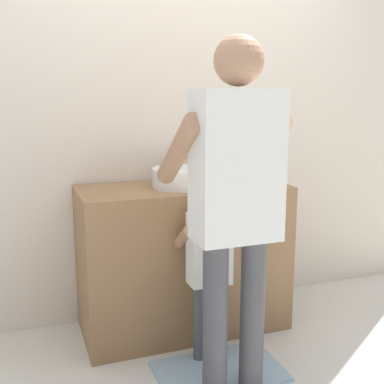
% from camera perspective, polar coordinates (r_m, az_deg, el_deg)
% --- Properties ---
extents(ground_plane, '(14.00, 14.00, 0.00)m').
position_cam_1_polar(ground_plane, '(2.80, 1.12, -18.43)').
color(ground_plane, silver).
extents(back_wall, '(4.40, 0.08, 2.70)m').
position_cam_1_polar(back_wall, '(3.02, -3.16, 10.55)').
color(back_wall, beige).
rests_on(back_wall, ground).
extents(vanity_cabinet, '(1.21, 0.54, 0.88)m').
position_cam_1_polar(vanity_cabinet, '(2.87, -1.05, -7.96)').
color(vanity_cabinet, olive).
rests_on(vanity_cabinet, ground).
extents(sink_basin, '(0.37, 0.37, 0.11)m').
position_cam_1_polar(sink_basin, '(2.73, -0.95, 1.81)').
color(sink_basin, silver).
rests_on(sink_basin, vanity_cabinet).
extents(faucet, '(0.18, 0.14, 0.18)m').
position_cam_1_polar(faucet, '(2.94, -2.40, 2.94)').
color(faucet, '#B7BABF').
rests_on(faucet, vanity_cabinet).
extents(toothbrush_cup, '(0.07, 0.07, 0.21)m').
position_cam_1_polar(toothbrush_cup, '(2.91, 6.63, 2.20)').
color(toothbrush_cup, '#4C8EB2').
rests_on(toothbrush_cup, vanity_cabinet).
extents(bath_mat, '(0.64, 0.40, 0.02)m').
position_cam_1_polar(bath_mat, '(2.60, 3.28, -20.77)').
color(bath_mat, '#99B7CC').
rests_on(bath_mat, ground).
extents(child_toddler, '(0.29, 0.29, 0.95)m').
position_cam_1_polar(child_toddler, '(2.48, 2.04, -8.06)').
color(child_toddler, '#47474C').
rests_on(child_toddler, ground).
extents(adult_parent, '(0.51, 0.54, 1.65)m').
position_cam_1_polar(adult_parent, '(2.11, 5.19, 0.37)').
color(adult_parent, '#47474C').
rests_on(adult_parent, ground).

